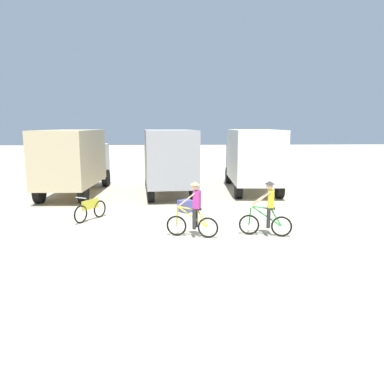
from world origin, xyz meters
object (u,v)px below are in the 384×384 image
Objects in this scene: box_truck_tan_camper at (74,159)px; box_truck_white_box at (252,157)px; supply_crate at (186,206)px; cyclist_orange_shirt at (194,212)px; bicycle_spare at (90,210)px; box_truck_grey_hauler at (168,158)px; cyclist_cowboy_hat at (267,211)px.

box_truck_tan_camper is 1.00× the size of box_truck_white_box.
supply_crate is (-3.85, -5.07, -1.63)m from box_truck_white_box.
cyclist_orange_shirt is 1.20× the size of bicycle_spare.
box_truck_white_box is at bearing 4.24° from box_truck_tan_camper.
supply_crate is at bearing -37.97° from box_truck_tan_camper.
box_truck_white_box is at bearing 6.79° from box_truck_grey_hauler.
box_truck_tan_camper is 7.29m from supply_crate.
cyclist_orange_shirt is 4.54m from bicycle_spare.
cyclist_cowboy_hat is 3.51× the size of supply_crate.
bicycle_spare is at bearing 158.66° from cyclist_cowboy_hat.
cyclist_cowboy_hat is at bearing 0.25° from cyclist_orange_shirt.
cyclist_orange_shirt is (5.73, -8.06, -1.03)m from box_truck_tan_camper.
bicycle_spare is at bearing -140.02° from box_truck_white_box.
cyclist_cowboy_hat is 4.50m from supply_crate.
cyclist_orange_shirt is at bearing -54.61° from box_truck_tan_camper.
box_truck_grey_hauler is 8.89m from cyclist_cowboy_hat.
box_truck_grey_hauler is 6.65m from bicycle_spare.
bicycle_spare is (1.92, -5.62, -1.48)m from box_truck_tan_camper.
box_truck_grey_hauler is at bearing 96.04° from cyclist_orange_shirt.
box_truck_white_box is 8.91m from cyclist_cowboy_hat.
box_truck_tan_camper is 0.99× the size of box_truck_grey_hauler.
cyclist_orange_shirt is at bearing -113.07° from box_truck_white_box.
box_truck_white_box reaches higher than cyclist_cowboy_hat.
bicycle_spare is at bearing -71.17° from box_truck_tan_camper.
box_truck_tan_camper is 4.86m from box_truck_grey_hauler.
cyclist_orange_shirt is at bearing -83.96° from box_truck_grey_hauler.
cyclist_orange_shirt is 1.00× the size of cyclist_cowboy_hat.
supply_crate is at bearing -80.64° from box_truck_grey_hauler.
box_truck_tan_camper is at bearing 142.03° from supply_crate.
box_truck_white_box reaches higher than supply_crate.
cyclist_orange_shirt is (-3.73, -8.76, -1.03)m from box_truck_white_box.
box_truck_grey_hauler is at bearing -173.21° from box_truck_white_box.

